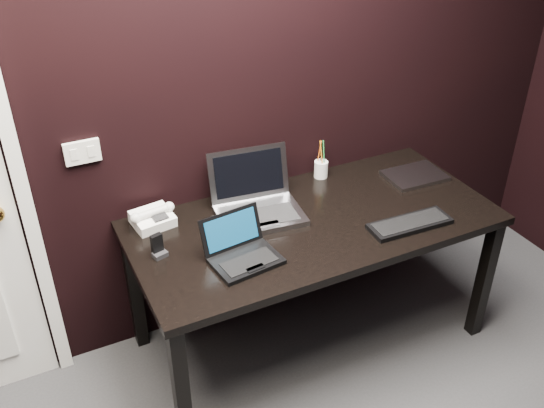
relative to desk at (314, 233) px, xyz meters
name	(u,v)px	position (x,y,z in m)	size (l,w,h in m)	color
wall_back	(216,87)	(-0.30, 0.40, 0.64)	(4.00, 4.00, 0.00)	black
wall_switch	(82,152)	(-0.92, 0.39, 0.46)	(0.15, 0.02, 0.10)	silver
desk	(314,233)	(0.00, 0.00, 0.00)	(1.70, 0.80, 0.74)	black
netbook	(242,252)	(-0.42, -0.13, 0.11)	(0.30, 0.28, 0.18)	black
silver_laptop	(257,204)	(-0.21, 0.17, 0.13)	(0.43, 0.39, 0.27)	gray
ext_keyboard	(410,224)	(0.36, -0.24, 0.09)	(0.40, 0.15, 0.02)	black
closed_laptop	(415,176)	(0.66, 0.11, 0.09)	(0.31, 0.23, 0.02)	gray
desk_phone	(153,218)	(-0.68, 0.28, 0.12)	(0.22, 0.18, 0.10)	white
mobile_phone	(158,248)	(-0.73, 0.05, 0.12)	(0.07, 0.06, 0.10)	black
pen_cup	(321,168)	(0.23, 0.33, 0.13)	(0.08, 0.08, 0.21)	white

